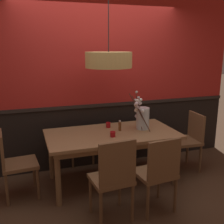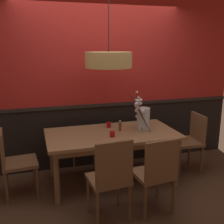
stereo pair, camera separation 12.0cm
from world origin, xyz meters
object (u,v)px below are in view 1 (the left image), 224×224
object	(u,v)px
vase_with_blossoms	(142,118)
chair_head_west_end	(14,161)
chair_near_side_left	(114,176)
chair_far_side_left	(78,131)
chair_far_side_right	(110,128)
chair_head_east_end	(189,138)
candle_holder_nearer_edge	(113,134)
candle_holder_nearer_center	(108,125)
pendant_lamp	(109,60)
condiment_bottle	(120,126)
dining_table	(112,138)
chair_near_side_right	(158,171)

from	to	relation	value
vase_with_blossoms	chair_head_west_end	bearing A→B (deg)	-178.77
chair_near_side_left	chair_far_side_left	size ratio (longest dim) A/B	1.04
chair_far_side_left	chair_far_side_right	size ratio (longest dim) A/B	1.03
chair_head_east_end	candle_holder_nearer_edge	size ratio (longest dim) A/B	12.14
chair_head_east_end	candle_holder_nearer_center	distance (m)	1.28
chair_head_east_end	candle_holder_nearer_edge	bearing A→B (deg)	-171.88
pendant_lamp	condiment_bottle	bearing A→B (deg)	13.43
dining_table	candle_holder_nearer_center	xyz separation A→B (m)	(0.03, 0.25, 0.12)
chair_head_east_end	condiment_bottle	size ratio (longest dim) A/B	6.01
candle_holder_nearer_center	vase_with_blossoms	bearing A→B (deg)	-26.70
dining_table	chair_far_side_right	size ratio (longest dim) A/B	2.00
candle_holder_nearer_center	pendant_lamp	size ratio (longest dim) A/B	0.07
chair_head_east_end	condiment_bottle	xyz separation A→B (m)	(-1.13, 0.03, 0.29)
candle_holder_nearer_edge	vase_with_blossoms	bearing A→B (deg)	21.31
chair_far_side_right	pendant_lamp	size ratio (longest dim) A/B	0.77
candle_holder_nearer_edge	pendant_lamp	xyz separation A→B (m)	(0.00, 0.18, 0.95)
condiment_bottle	chair_head_west_end	bearing A→B (deg)	-177.67
chair_near_side_left	pendant_lamp	distance (m)	1.49
chair_near_side_left	candle_holder_nearer_center	distance (m)	1.18
chair_far_side_right	vase_with_blossoms	world-z (taller)	vase_with_blossoms
vase_with_blossoms	condiment_bottle	world-z (taller)	vase_with_blossoms
chair_far_side_left	pendant_lamp	bearing A→B (deg)	-73.44
chair_far_side_right	condiment_bottle	distance (m)	0.87
candle_holder_nearer_edge	pendant_lamp	world-z (taller)	pendant_lamp
candle_holder_nearer_edge	chair_near_side_left	bearing A→B (deg)	-107.94
chair_near_side_left	pendant_lamp	world-z (taller)	pendant_lamp
condiment_bottle	vase_with_blossoms	bearing A→B (deg)	-3.54
candle_holder_nearer_edge	pendant_lamp	size ratio (longest dim) A/B	0.06
chair_head_east_end	dining_table	bearing A→B (deg)	-179.25
chair_head_west_end	candle_holder_nearer_center	bearing A→B (deg)	11.02
dining_table	candle_holder_nearer_edge	xyz separation A→B (m)	(-0.05, -0.17, 0.12)
dining_table	vase_with_blossoms	world-z (taller)	vase_with_blossoms
chair_head_west_end	chair_far_side_left	size ratio (longest dim) A/B	0.96
dining_table	chair_far_side_right	bearing A→B (deg)	73.94
candle_holder_nearer_edge	chair_far_side_left	bearing A→B (deg)	103.74
chair_near_side_right	chair_head_west_end	xyz separation A→B (m)	(-1.57, 0.85, -0.02)
chair_far_side_right	vase_with_blossoms	xyz separation A→B (m)	(0.22, -0.84, 0.38)
chair_far_side_left	condiment_bottle	distance (m)	0.98
chair_far_side_left	vase_with_blossoms	world-z (taller)	vase_with_blossoms
chair_head_east_end	chair_far_side_right	bearing A→B (deg)	139.87
chair_far_side_right	chair_head_west_end	bearing A→B (deg)	-150.61
chair_head_west_end	chair_head_east_end	size ratio (longest dim) A/B	0.99
chair_far_side_left	vase_with_blossoms	bearing A→B (deg)	-47.81
chair_near_side_left	chair_far_side_right	bearing A→B (deg)	73.27
chair_far_side_left	chair_head_east_end	bearing A→B (deg)	-28.80
chair_near_side_right	condiment_bottle	size ratio (longest dim) A/B	6.19
chair_near_side_right	chair_near_side_left	bearing A→B (deg)	-179.64
vase_with_blossoms	candle_holder_nearer_center	size ratio (longest dim) A/B	7.41
chair_near_side_left	chair_head_west_end	size ratio (longest dim) A/B	1.09
chair_head_west_end	candle_holder_nearer_edge	world-z (taller)	chair_head_west_end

